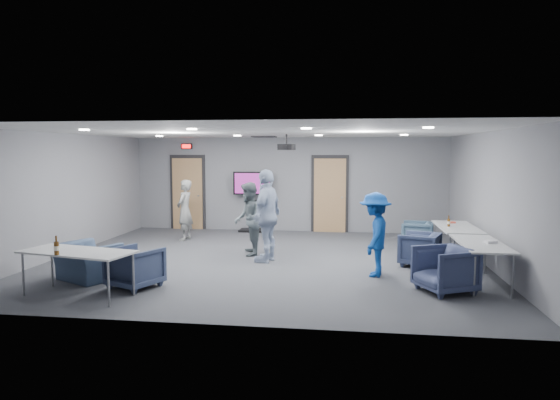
# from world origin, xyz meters

# --- Properties ---
(floor) EXTENTS (9.00, 9.00, 0.00)m
(floor) POSITION_xyz_m (0.00, 0.00, 0.00)
(floor) COLOR #373A3F
(floor) RESTS_ON ground
(ceiling) EXTENTS (9.00, 9.00, 0.00)m
(ceiling) POSITION_xyz_m (0.00, 0.00, 2.70)
(ceiling) COLOR silver
(ceiling) RESTS_ON wall_back
(wall_back) EXTENTS (9.00, 0.02, 2.70)m
(wall_back) POSITION_xyz_m (0.00, 4.00, 1.35)
(wall_back) COLOR slate
(wall_back) RESTS_ON floor
(wall_front) EXTENTS (9.00, 0.02, 2.70)m
(wall_front) POSITION_xyz_m (0.00, -4.00, 1.35)
(wall_front) COLOR slate
(wall_front) RESTS_ON floor
(wall_left) EXTENTS (0.02, 8.00, 2.70)m
(wall_left) POSITION_xyz_m (-4.50, 0.00, 1.35)
(wall_left) COLOR slate
(wall_left) RESTS_ON floor
(wall_right) EXTENTS (0.02, 8.00, 2.70)m
(wall_right) POSITION_xyz_m (4.50, 0.00, 1.35)
(wall_right) COLOR slate
(wall_right) RESTS_ON floor
(door_left) EXTENTS (1.06, 0.17, 2.24)m
(door_left) POSITION_xyz_m (-3.00, 3.95, 1.07)
(door_left) COLOR black
(door_left) RESTS_ON wall_back
(door_right) EXTENTS (1.06, 0.17, 2.24)m
(door_right) POSITION_xyz_m (1.20, 3.95, 1.07)
(door_right) COLOR black
(door_right) RESTS_ON wall_back
(exit_sign) EXTENTS (0.32, 0.08, 0.16)m
(exit_sign) POSITION_xyz_m (-3.00, 3.93, 2.45)
(exit_sign) COLOR black
(exit_sign) RESTS_ON wall_back
(hvac_diffuser) EXTENTS (0.60, 0.60, 0.03)m
(hvac_diffuser) POSITION_xyz_m (-0.50, 2.80, 2.69)
(hvac_diffuser) COLOR black
(hvac_diffuser) RESTS_ON ceiling
(downlights) EXTENTS (6.18, 3.78, 0.02)m
(downlights) POSITION_xyz_m (0.00, 0.00, 2.68)
(downlights) COLOR white
(downlights) RESTS_ON ceiling
(person_a) EXTENTS (0.44, 0.61, 1.57)m
(person_a) POSITION_xyz_m (-2.47, 2.10, 0.78)
(person_a) COLOR gray
(person_a) RESTS_ON floor
(person_b) EXTENTS (0.77, 0.90, 1.63)m
(person_b) POSITION_xyz_m (-0.47, 0.47, 0.81)
(person_b) COLOR #546065
(person_b) RESTS_ON floor
(person_c) EXTENTS (0.74, 1.21, 1.93)m
(person_c) POSITION_xyz_m (0.05, -0.09, 0.97)
(person_c) COLOR #9BABC8
(person_c) RESTS_ON floor
(person_d) EXTENTS (0.74, 1.09, 1.55)m
(person_d) POSITION_xyz_m (2.22, -1.04, 0.78)
(person_d) COLOR #164394
(person_d) RESTS_ON floor
(chair_right_a) EXTENTS (0.83, 0.82, 0.65)m
(chair_right_a) POSITION_xyz_m (3.35, 1.73, 0.33)
(chair_right_a) COLOR #3C5267
(chair_right_a) RESTS_ON floor
(chair_right_b) EXTENTS (0.96, 0.94, 0.68)m
(chair_right_b) POSITION_xyz_m (3.16, -0.09, 0.34)
(chair_right_b) COLOR #384362
(chair_right_b) RESTS_ON floor
(chair_right_c) EXTENTS (1.09, 1.08, 0.75)m
(chair_right_c) POSITION_xyz_m (3.30, -1.99, 0.38)
(chair_right_c) COLOR #363E5E
(chair_right_c) RESTS_ON floor
(chair_front_a) EXTENTS (0.99, 1.00, 0.70)m
(chair_front_a) POSITION_xyz_m (-1.84, -2.40, 0.35)
(chair_front_a) COLOR #313B55
(chair_front_a) RESTS_ON floor
(chair_front_b) EXTENTS (1.30, 1.24, 0.65)m
(chair_front_b) POSITION_xyz_m (-2.93, -2.02, 0.33)
(chair_front_b) COLOR #3A4A64
(chair_front_b) RESTS_ON floor
(table_right_a) EXTENTS (0.77, 1.84, 0.73)m
(table_right_a) POSITION_xyz_m (4.00, 0.50, 0.69)
(table_right_a) COLOR #B9BCBE
(table_right_a) RESTS_ON floor
(table_right_b) EXTENTS (0.73, 1.76, 0.73)m
(table_right_b) POSITION_xyz_m (4.00, -1.40, 0.68)
(table_right_b) COLOR #B9BCBE
(table_right_b) RESTS_ON floor
(table_front_left) EXTENTS (1.93, 1.12, 0.73)m
(table_front_left) POSITION_xyz_m (-2.53, -3.00, 0.69)
(table_front_left) COLOR #B9BCBE
(table_front_left) RESTS_ON floor
(bottle_front) EXTENTS (0.08, 0.08, 0.30)m
(bottle_front) POSITION_xyz_m (-2.67, -3.33, 0.84)
(bottle_front) COLOR #512F0D
(bottle_front) RESTS_ON table_front_left
(bottle_right) EXTENTS (0.06, 0.06, 0.23)m
(bottle_right) POSITION_xyz_m (3.82, 0.48, 0.82)
(bottle_right) COLOR #512F0D
(bottle_right) RESTS_ON table_right_a
(snack_box) EXTENTS (0.18, 0.15, 0.03)m
(snack_box) POSITION_xyz_m (3.98, 0.99, 0.75)
(snack_box) COLOR #D84B36
(snack_box) RESTS_ON table_right_a
(wrapper) EXTENTS (0.23, 0.19, 0.04)m
(wrapper) POSITION_xyz_m (4.15, -1.40, 0.75)
(wrapper) COLOR silver
(wrapper) RESTS_ON table_right_b
(tv_stand) EXTENTS (1.12, 0.54, 1.72)m
(tv_stand) POSITION_xyz_m (-1.00, 3.75, 0.98)
(tv_stand) COLOR black
(tv_stand) RESTS_ON floor
(projector) EXTENTS (0.39, 0.36, 0.36)m
(projector) POSITION_xyz_m (0.32, 1.00, 2.40)
(projector) COLOR black
(projector) RESTS_ON ceiling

